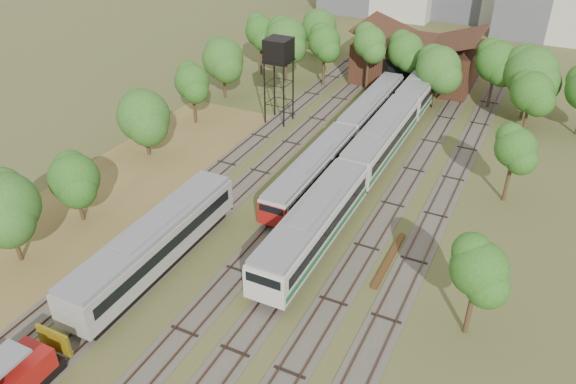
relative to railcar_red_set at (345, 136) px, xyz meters
The scene contains 13 objects.
ground 33.36m from the railcar_red_set, 86.56° to the right, with size 240.00×240.00×0.00m, color #475123.
dry_grass_patch 29.94m from the railcar_red_set, 122.36° to the right, with size 14.00×60.00×0.04m, color brown.
tracks 8.53m from the railcar_red_set, 80.82° to the right, with size 24.60×80.00×0.19m.
railcar_red_set is the anchor object (origin of this frame).
railcar_green_set 4.02m from the railcar_red_set, ahead, with size 3.27×52.08×4.05m.
railcar_rear 27.25m from the railcar_red_set, 90.00° to the left, with size 3.31×16.08×4.10m.
old_grey_coach 25.85m from the railcar_red_set, 103.42° to the right, with size 3.19×18.00×3.95m.
water_tower 12.60m from the railcar_red_set, 158.96° to the left, with size 2.90×2.90×10.07m.
rail_pile_far 19.38m from the railcar_red_set, 58.12° to the right, with size 0.48×7.63×0.25m, color #573519.
maintenance_shed 24.78m from the railcar_red_set, 87.68° to the left, with size 16.45×11.55×7.58m.
tree_band_left 19.03m from the railcar_red_set, 163.15° to the right, with size 9.20×77.22×8.36m.
tree_band_far 18.46m from the railcar_red_set, 74.18° to the left, with size 42.91×8.77×8.98m.
tree_band_right 17.38m from the railcar_red_set, ahead, with size 4.75×40.30×7.39m.
Camera 1 is at (16.54, -18.52, 28.25)m, focal length 35.00 mm.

